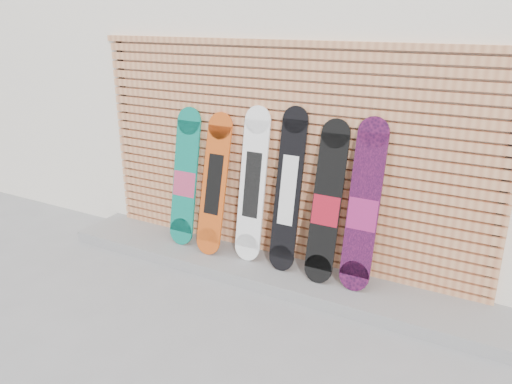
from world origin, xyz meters
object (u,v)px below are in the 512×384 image
at_px(snowboard_1, 214,184).
at_px(snowboard_5, 364,207).
at_px(snowboard_0, 185,178).
at_px(snowboard_3, 288,190).
at_px(snowboard_2, 252,185).
at_px(snowboard_4, 327,204).

distance_m(snowboard_1, snowboard_5, 1.59).
bearing_deg(snowboard_0, snowboard_3, -0.02).
xyz_separation_m(snowboard_2, snowboard_3, (0.40, -0.01, 0.02)).
bearing_deg(snowboard_1, snowboard_0, 175.96).
xyz_separation_m(snowboard_0, snowboard_3, (1.23, -0.00, 0.07)).
bearing_deg(snowboard_3, snowboard_4, -3.97).
bearing_deg(snowboard_4, snowboard_0, 179.00).
height_order(snowboard_2, snowboard_5, snowboard_5).
height_order(snowboard_2, snowboard_4, snowboard_2).
height_order(snowboard_1, snowboard_2, snowboard_2).
relative_size(snowboard_1, snowboard_3, 0.92).
relative_size(snowboard_2, snowboard_4, 1.03).
bearing_deg(snowboard_2, snowboard_3, -2.04).
xyz_separation_m(snowboard_2, snowboard_4, (0.81, -0.04, -0.04)).
distance_m(snowboard_0, snowboard_3, 1.23).
distance_m(snowboard_3, snowboard_4, 0.41).
distance_m(snowboard_0, snowboard_2, 0.83).
bearing_deg(snowboard_3, snowboard_2, 177.96).
xyz_separation_m(snowboard_4, snowboard_5, (0.34, 0.01, 0.03)).
height_order(snowboard_0, snowboard_4, snowboard_4).
relative_size(snowboard_2, snowboard_5, 1.00).
distance_m(snowboard_2, snowboard_3, 0.40).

